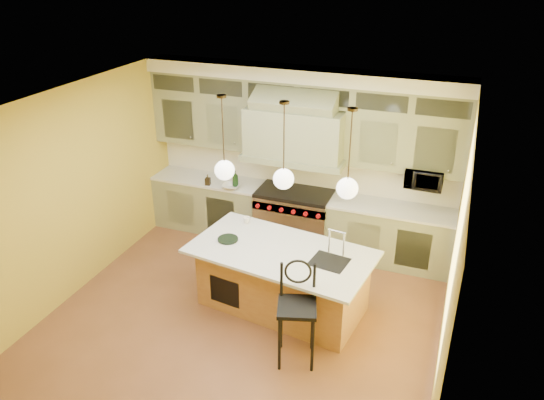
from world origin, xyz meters
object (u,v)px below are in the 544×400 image
at_px(microwave, 424,178).
at_px(range, 294,218).
at_px(counter_stool, 297,307).
at_px(kitchen_island, 283,278).

bearing_deg(microwave, range, -176.88).
xyz_separation_m(range, microwave, (1.95, 0.11, 0.96)).
bearing_deg(range, counter_stool, -70.92).
relative_size(kitchen_island, microwave, 4.66).
distance_m(kitchen_island, microwave, 2.57).
bearing_deg(kitchen_island, range, 111.42).
bearing_deg(counter_stool, range, 92.24).
distance_m(counter_stool, microwave, 2.97).
distance_m(range, microwave, 2.18).
distance_m(range, kitchen_island, 1.74).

